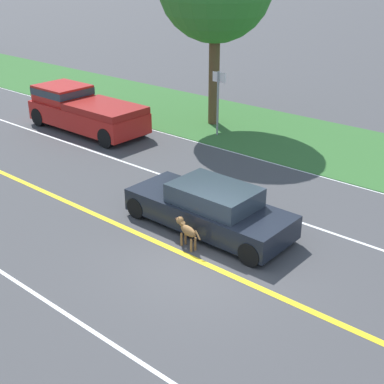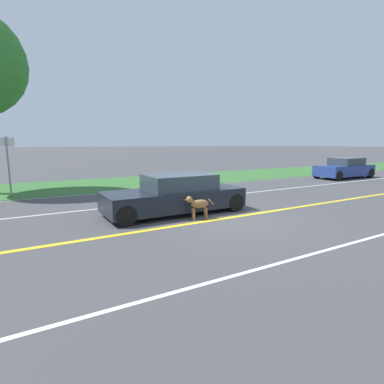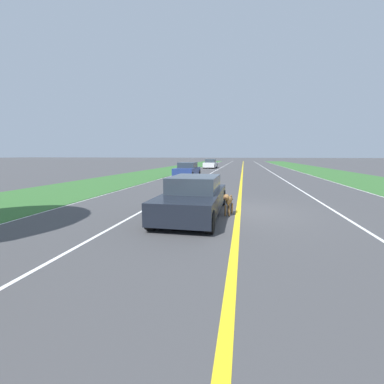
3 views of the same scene
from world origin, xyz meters
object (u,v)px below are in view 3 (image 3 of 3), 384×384
(dog, at_px, (228,201))
(car_trailing_near, at_px, (187,170))
(ego_car, at_px, (194,197))
(car_trailing_mid, at_px, (210,164))

(dog, height_order, car_trailing_near, car_trailing_near)
(car_trailing_near, bearing_deg, ego_car, 103.24)
(ego_car, height_order, car_trailing_mid, car_trailing_mid)
(dog, xyz_separation_m, car_trailing_mid, (4.79, -32.57, 0.17))
(car_trailing_near, relative_size, car_trailing_mid, 0.96)
(ego_car, distance_m, dog, 1.19)
(ego_car, bearing_deg, car_trailing_near, -76.76)
(ego_car, distance_m, car_trailing_near, 15.36)
(dog, distance_m, car_trailing_mid, 32.92)
(dog, relative_size, car_trailing_mid, 0.22)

